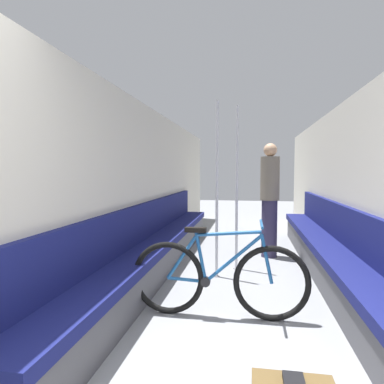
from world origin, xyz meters
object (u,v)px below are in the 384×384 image
bench_seat_row_left (156,250)px  bicycle (218,278)px  grab_pole_far (237,190)px  grab_pole_near (217,192)px  bench_seat_row_right (332,257)px  passenger_standing (270,198)px

bench_seat_row_left → bicycle: 1.57m
bicycle → grab_pole_far: grab_pole_far is taller
bench_seat_row_left → bicycle: bearing=-52.4°
bicycle → grab_pole_far: bearing=73.3°
bench_seat_row_left → grab_pole_near: (0.82, -0.02, 0.79)m
grab_pole_near → grab_pole_far: same height
bench_seat_row_right → passenger_standing: passenger_standing is taller
bench_seat_row_left → grab_pole_far: (1.06, 0.38, 0.79)m
bicycle → grab_pole_near: (-0.14, 1.23, 0.74)m
bench_seat_row_left → bench_seat_row_right: bearing=0.0°
bicycle → passenger_standing: size_ratio=0.92×
bench_seat_row_right → bicycle: size_ratio=3.65×
bench_seat_row_left → passenger_standing: 2.04m
grab_pole_far → passenger_standing: 0.94m
grab_pole_far → passenger_standing: (0.49, 0.78, -0.17)m
bench_seat_row_right → passenger_standing: bearing=121.0°
grab_pole_far → passenger_standing: grab_pole_far is taller
bicycle → bench_seat_row_left: bearing=114.4°
bench_seat_row_right → bicycle: 1.80m
bench_seat_row_right → passenger_standing: (-0.70, 1.16, 0.63)m
bench_seat_row_right → bicycle: (-1.29, -1.25, 0.06)m
bench_seat_row_left → bicycle: (0.96, -1.25, 0.06)m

